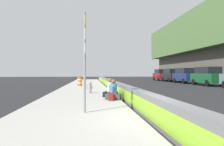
% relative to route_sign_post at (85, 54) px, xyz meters
% --- Properties ---
extents(ground_plane, '(160.00, 160.00, 0.00)m').
position_rel_route_sign_post_xyz_m(ground_plane, '(-1.34, -2.25, -2.23)').
color(ground_plane, '#232326').
rests_on(ground_plane, ground).
extents(sidewalk_strip, '(80.00, 4.40, 0.14)m').
position_rel_route_sign_post_xyz_m(sidewalk_strip, '(-1.34, 0.40, -2.16)').
color(sidewalk_strip, '#A8A59E').
rests_on(sidewalk_strip, ground_plane).
extents(jersey_barrier, '(76.00, 0.45, 0.85)m').
position_rel_route_sign_post_xyz_m(jersey_barrier, '(-1.34, -2.24, -1.81)').
color(jersey_barrier, slate).
rests_on(jersey_barrier, ground_plane).
extents(route_sign_post, '(0.44, 0.09, 3.60)m').
position_rel_route_sign_post_xyz_m(route_sign_post, '(0.00, 0.00, 0.00)').
color(route_sign_post, gray).
rests_on(route_sign_post, sidewalk_strip).
extents(fire_hydrant, '(0.26, 0.46, 0.88)m').
position_rel_route_sign_post_xyz_m(fire_hydrant, '(7.11, -0.18, -1.65)').
color(fire_hydrant, gray).
rests_on(fire_hydrant, sidewalk_strip).
extents(seated_person_foreground, '(0.87, 0.94, 1.08)m').
position_rel_route_sign_post_xyz_m(seated_person_foreground, '(3.63, -1.44, -1.75)').
color(seated_person_foreground, '#424247').
rests_on(seated_person_foreground, sidewalk_strip).
extents(seated_person_middle, '(0.88, 0.96, 1.11)m').
position_rel_route_sign_post_xyz_m(seated_person_middle, '(4.84, -1.39, -1.75)').
color(seated_person_middle, black).
rests_on(seated_person_middle, sidewalk_strip).
extents(backpack, '(0.32, 0.28, 0.40)m').
position_rel_route_sign_post_xyz_m(backpack, '(3.12, -1.25, -1.90)').
color(backpack, maroon).
rests_on(backpack, sidewalk_strip).
extents(construction_barrel, '(0.54, 0.54, 0.95)m').
position_rel_route_sign_post_xyz_m(construction_barrel, '(15.78, 0.93, -1.61)').
color(construction_barrel, orange).
rests_on(construction_barrel, sidewalk_strip).
extents(parked_car_fourth, '(4.83, 2.13, 2.28)m').
position_rel_route_sign_post_xyz_m(parked_car_fourth, '(16.64, -14.39, -1.05)').
color(parked_car_fourth, '#145128').
rests_on(parked_car_fourth, ground_plane).
extents(parked_car_midline, '(4.82, 2.11, 2.28)m').
position_rel_route_sign_post_xyz_m(parked_car_midline, '(22.58, -14.33, -1.05)').
color(parked_car_midline, navy).
rests_on(parked_car_midline, ground_plane).
extents(parked_car_far, '(4.83, 2.12, 2.28)m').
position_rel_route_sign_post_xyz_m(parked_car_far, '(28.29, -14.41, -1.05)').
color(parked_car_far, black).
rests_on(parked_car_far, ground_plane).
extents(parked_car_farther, '(4.83, 2.12, 2.28)m').
position_rel_route_sign_post_xyz_m(parked_car_farther, '(33.69, -14.40, -1.05)').
color(parked_car_farther, maroon).
rests_on(parked_car_farther, ground_plane).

